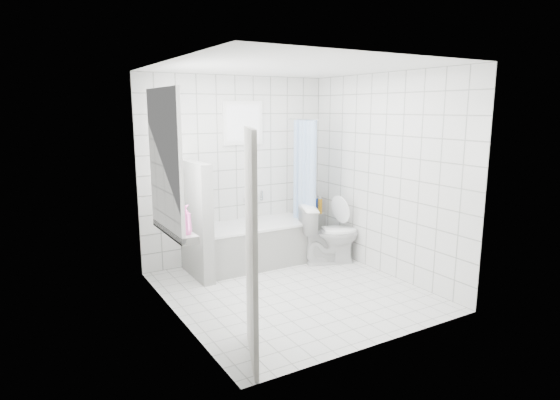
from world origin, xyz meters
TOP-DOWN VIEW (x-y plane):
  - ground at (0.00, 0.00)m, footprint 3.00×3.00m
  - ceiling at (0.00, 0.00)m, footprint 3.00×3.00m
  - wall_back at (0.00, 1.50)m, footprint 2.80×0.02m
  - wall_front at (0.00, -1.50)m, footprint 2.80×0.02m
  - wall_left at (-1.40, 0.00)m, footprint 0.02×3.00m
  - wall_right at (1.40, 0.00)m, footprint 0.02×3.00m
  - window_left at (-1.35, 0.30)m, footprint 0.01×0.90m
  - window_back at (0.10, 1.46)m, footprint 0.50×0.01m
  - window_sill at (-1.31, 0.30)m, footprint 0.18×1.02m
  - door at (-1.10, -1.11)m, footprint 0.34×0.76m
  - bathtub at (0.09, 1.13)m, footprint 1.61×0.77m
  - partition_wall at (-0.78, 1.07)m, footprint 0.15×0.85m
  - tiled_ledge at (1.24, 1.38)m, footprint 0.40×0.24m
  - toilet at (1.03, 0.65)m, footprint 0.91×0.70m
  - curtain_rod at (0.83, 1.10)m, footprint 0.02×0.80m
  - shower_curtain at (0.83, 0.97)m, footprint 0.14×0.48m
  - tub_faucet at (0.19, 1.46)m, footprint 0.18×0.06m
  - sill_bottles at (-1.30, 0.24)m, footprint 0.19×0.80m
  - ledge_bottles at (1.25, 1.35)m, footprint 0.21×0.18m

SIDE VIEW (x-z plane):
  - ground at x=0.00m, z-range 0.00..0.00m
  - tiled_ledge at x=1.24m, z-range 0.00..0.55m
  - bathtub at x=0.09m, z-range 0.00..0.58m
  - toilet at x=1.03m, z-range 0.00..0.83m
  - ledge_bottles at x=1.25m, z-range 0.55..0.78m
  - partition_wall at x=-0.78m, z-range 0.00..1.50m
  - tub_faucet at x=0.19m, z-range 0.82..0.88m
  - window_sill at x=-1.31m, z-range 0.82..0.90m
  - door at x=-1.10m, z-range 0.00..2.00m
  - sill_bottles at x=-1.30m, z-range 0.87..1.17m
  - shower_curtain at x=0.83m, z-range 0.21..1.99m
  - wall_back at x=0.00m, z-range 0.00..2.60m
  - wall_front at x=0.00m, z-range 0.00..2.60m
  - wall_left at x=-1.40m, z-range 0.00..2.60m
  - wall_right at x=1.40m, z-range 0.00..2.60m
  - window_left at x=-1.35m, z-range 0.90..2.30m
  - window_back at x=0.10m, z-range 1.70..2.20m
  - curtain_rod at x=0.83m, z-range 1.99..2.01m
  - ceiling at x=0.00m, z-range 2.60..2.60m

